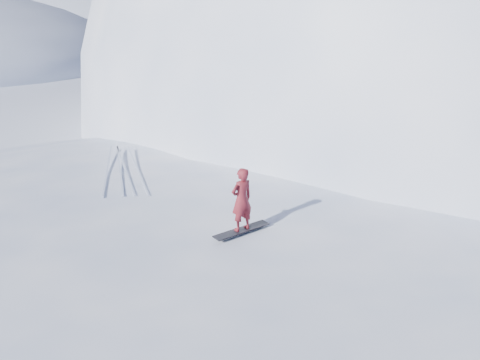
{
  "coord_description": "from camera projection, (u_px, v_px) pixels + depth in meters",
  "views": [
    {
      "loc": [
        2.24,
        -11.8,
        8.12
      ],
      "look_at": [
        2.79,
        0.67,
        3.5
      ],
      "focal_mm": 35.0,
      "sensor_mm": 36.0,
      "label": 1
    }
  ],
  "objects": [
    {
      "name": "peak_shoulder",
      "position": [
        330.0,
        130.0,
        32.93
      ],
      "size": [
        28.0,
        24.0,
        18.0
      ],
      "primitive_type": "ellipsoid",
      "color": "white",
      "rests_on": "ground"
    },
    {
      "name": "summit_peak",
      "position": [
        456.0,
        111.0,
        39.05
      ],
      "size": [
        60.0,
        56.0,
        56.0
      ],
      "primitive_type": "ellipsoid",
      "color": "white",
      "rests_on": "ground"
    },
    {
      "name": "ground",
      "position": [
        147.0,
        300.0,
        13.78
      ],
      "size": [
        400.0,
        400.0,
        0.0
      ],
      "primitive_type": "plane",
      "color": "white",
      "rests_on": "ground"
    },
    {
      "name": "snowboard",
      "position": [
        242.0,
        230.0,
        12.74
      ],
      "size": [
        1.61,
        1.23,
        0.03
      ],
      "primitive_type": "cube",
      "rotation": [
        0.0,
        0.0,
        0.59
      ],
      "color": "black",
      "rests_on": "near_ridge"
    },
    {
      "name": "near_ridge",
      "position": [
        187.0,
        250.0,
        16.63
      ],
      "size": [
        36.0,
        28.0,
        4.8
      ],
      "primitive_type": "ellipsoid",
      "color": "white",
      "rests_on": "ground"
    },
    {
      "name": "far_ridge_c",
      "position": [
        47.0,
        42.0,
        115.19
      ],
      "size": [
        140.0,
        90.0,
        36.0
      ],
      "primitive_type": "ellipsoid",
      "color": "white",
      "rests_on": "ground"
    },
    {
      "name": "wind_bumps",
      "position": [
        139.0,
        264.0,
        15.74
      ],
      "size": [
        16.0,
        14.4,
        1.0
      ],
      "color": "white",
      "rests_on": "ground"
    },
    {
      "name": "board_tracks",
      "position": [
        122.0,
        167.0,
        17.73
      ],
      "size": [
        2.5,
        5.93,
        0.04
      ],
      "color": "silver",
      "rests_on": "ground"
    },
    {
      "name": "snowboarder",
      "position": [
        242.0,
        200.0,
        12.43
      ],
      "size": [
        0.77,
        0.71,
        1.77
      ],
      "primitive_type": "imported",
      "rotation": [
        0.0,
        0.0,
        3.74
      ],
      "color": "maroon",
      "rests_on": "snowboard"
    }
  ]
}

